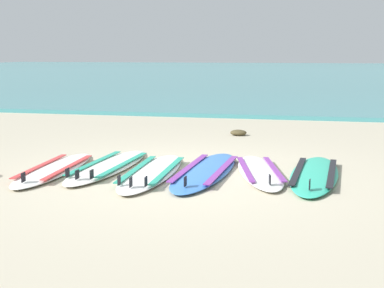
% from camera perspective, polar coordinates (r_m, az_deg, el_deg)
% --- Properties ---
extents(ground_plane, '(80.00, 80.00, 0.00)m').
position_cam_1_polar(ground_plane, '(6.88, -1.49, -3.34)').
color(ground_plane, '#B7AD93').
extents(sea, '(80.00, 60.00, 0.10)m').
position_cam_1_polar(sea, '(42.54, 10.03, 7.70)').
color(sea, teal).
rests_on(sea, ground).
extents(surfboard_0, '(0.62, 2.20, 0.18)m').
position_cam_1_polar(surfboard_0, '(7.28, -14.57, -2.62)').
color(surfboard_0, white).
rests_on(surfboard_0, ground).
extents(surfboard_1, '(0.72, 2.38, 0.18)m').
position_cam_1_polar(surfboard_1, '(7.31, -8.96, -2.36)').
color(surfboard_1, silver).
rests_on(surfboard_1, ground).
extents(surfboard_2, '(0.62, 2.33, 0.18)m').
position_cam_1_polar(surfboard_2, '(6.89, -4.32, -3.03)').
color(surfboard_2, white).
rests_on(surfboard_2, ground).
extents(surfboard_3, '(0.75, 2.50, 0.18)m').
position_cam_1_polar(surfboard_3, '(6.94, 1.47, -2.91)').
color(surfboard_3, '#3875CC').
rests_on(surfboard_3, ground).
extents(surfboard_4, '(0.97, 2.15, 0.18)m').
position_cam_1_polar(surfboard_4, '(6.96, 7.30, -2.94)').
color(surfboard_4, white).
rests_on(surfboard_4, ground).
extents(surfboard_5, '(0.76, 2.36, 0.18)m').
position_cam_1_polar(surfboard_5, '(6.92, 13.05, -3.20)').
color(surfboard_5, '#2DB793').
rests_on(surfboard_5, ground).
extents(seaweed_clump_near_shoreline, '(0.31, 0.25, 0.11)m').
position_cam_1_polar(seaweed_clump_near_shoreline, '(10.12, 5.02, 1.23)').
color(seaweed_clump_near_shoreline, '#4C4228').
rests_on(seaweed_clump_near_shoreline, ground).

